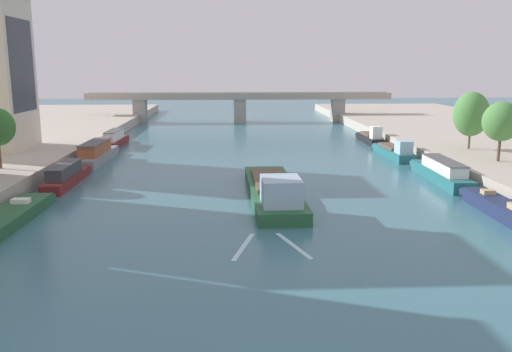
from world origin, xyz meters
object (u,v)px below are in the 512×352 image
at_px(moored_boat_right_gap_after, 370,138).
at_px(moored_boat_left_gap_after, 66,176).
at_px(moored_boat_left_end, 115,140).
at_px(tree_right_nearest, 502,122).
at_px(moored_boat_left_upstream, 97,153).
at_px(tree_right_distant, 471,114).
at_px(moored_boat_right_downstream, 441,172).
at_px(moored_boat_left_second, 8,218).
at_px(moored_boat_right_near, 498,206).
at_px(barge_midriver, 274,190).
at_px(moored_boat_right_far, 394,151).
at_px(bridge_far, 240,103).

bearing_deg(moored_boat_right_gap_after, moored_boat_left_gap_after, -144.06).
relative_size(moored_boat_left_end, tree_right_nearest, 1.76).
xyz_separation_m(moored_boat_left_upstream, tree_right_nearest, (49.26, -12.21, 5.26)).
bearing_deg(tree_right_distant, moored_boat_left_upstream, 176.81).
height_order(moored_boat_right_downstream, moored_boat_right_gap_after, moored_boat_right_gap_after).
bearing_deg(moored_boat_left_second, moored_boat_left_end, 90.12).
bearing_deg(moored_boat_left_end, moored_boat_right_near, -45.39).
height_order(barge_midriver, moored_boat_right_downstream, barge_midriver).
distance_m(moored_boat_left_end, moored_boat_right_far, 43.63).
relative_size(moored_boat_left_gap_after, moored_boat_right_far, 0.96).
bearing_deg(moored_boat_right_downstream, tree_right_nearest, 16.38).
bearing_deg(moored_boat_right_downstream, moored_boat_left_end, 145.70).
height_order(moored_boat_left_upstream, tree_right_distant, tree_right_distant).
bearing_deg(moored_boat_right_near, barge_midriver, 162.32).
bearing_deg(bridge_far, moored_boat_left_gap_after, -107.12).
relative_size(moored_boat_left_upstream, tree_right_distant, 1.94).
bearing_deg(moored_boat_left_upstream, tree_right_distant, -3.19).
distance_m(moored_boat_left_end, tree_right_nearest, 56.59).
bearing_deg(tree_right_distant, moored_boat_left_gap_after, -167.18).
relative_size(moored_boat_right_far, tree_right_nearest, 1.88).
distance_m(moored_boat_left_second, moored_boat_left_upstream, 28.98).
height_order(moored_boat_left_upstream, moored_boat_left_end, moored_boat_left_upstream).
height_order(moored_boat_left_second, moored_boat_left_upstream, moored_boat_left_upstream).
xyz_separation_m(moored_boat_left_upstream, moored_boat_right_far, (41.31, 1.70, -0.31)).
bearing_deg(barge_midriver, moored_boat_right_gap_after, 62.75).
height_order(moored_boat_left_second, moored_boat_left_end, moored_boat_left_end).
xyz_separation_m(barge_midriver, moored_boat_left_gap_after, (-22.07, 7.79, 0.02)).
height_order(moored_boat_left_upstream, moored_boat_right_near, moored_boat_left_upstream).
distance_m(moored_boat_left_upstream, tree_right_nearest, 51.02).
xyz_separation_m(moored_boat_right_near, moored_boat_right_gap_after, (0.36, 44.09, 0.26)).
height_order(moored_boat_left_upstream, bridge_far, bridge_far).
height_order(moored_boat_left_second, tree_right_nearest, tree_right_nearest).
height_order(barge_midriver, moored_boat_right_near, barge_midriver).
height_order(moored_boat_left_upstream, tree_right_nearest, tree_right_nearest).
bearing_deg(barge_midriver, moored_boat_right_near, -17.68).
relative_size(moored_boat_left_second, tree_right_distant, 1.94).
relative_size(moored_boat_right_gap_after, bridge_far, 0.16).
height_order(barge_midriver, tree_right_nearest, tree_right_nearest).
bearing_deg(moored_boat_left_end, tree_right_distant, -18.69).
relative_size(moored_boat_left_gap_after, tree_right_nearest, 1.80).
relative_size(moored_boat_right_downstream, tree_right_distant, 1.96).
bearing_deg(moored_boat_left_upstream, moored_boat_right_near, -34.19).
bearing_deg(bridge_far, tree_right_distant, -61.85).
bearing_deg(tree_right_nearest, moored_boat_left_end, 151.95).
distance_m(moored_boat_left_gap_after, moored_boat_left_upstream, 14.15).
relative_size(moored_boat_left_gap_after, moored_boat_left_upstream, 0.85).
relative_size(moored_boat_left_upstream, moored_boat_right_near, 1.28).
bearing_deg(tree_right_distant, moored_boat_left_second, -152.53).
distance_m(moored_boat_left_gap_after, tree_right_distant, 51.53).
xyz_separation_m(moored_boat_left_upstream, tree_right_distant, (50.00, -2.79, 5.29)).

